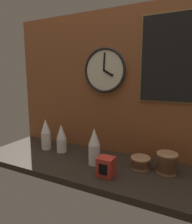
# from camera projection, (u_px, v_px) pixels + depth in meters

# --- Properties ---
(ground_plane) EXTENTS (1.60, 0.56, 0.04)m
(ground_plane) POSITION_uv_depth(u_px,v_px,m) (90.00, 164.00, 1.37)
(ground_plane) COLOR black
(wall_tiled_back) EXTENTS (1.60, 0.03, 1.05)m
(wall_tiled_back) POSITION_uv_depth(u_px,v_px,m) (106.00, 83.00, 1.51)
(wall_tiled_back) COLOR brown
(wall_tiled_back) RESTS_ON ground_plane
(cup_stack_center_left) EXTENTS (0.08, 0.08, 0.22)m
(cup_stack_center_left) POSITION_uv_depth(u_px,v_px,m) (61.00, 138.00, 1.53)
(cup_stack_center_left) COLOR white
(cup_stack_center_left) RESTS_ON ground_plane
(cup_stack_left) EXTENTS (0.08, 0.08, 0.24)m
(cup_stack_left) POSITION_uv_depth(u_px,v_px,m) (46.00, 134.00, 1.59)
(cup_stack_left) COLOR white
(cup_stack_left) RESTS_ON ground_plane
(cup_stack_center_right) EXTENTS (0.08, 0.08, 0.24)m
(cup_stack_center_right) POSITION_uv_depth(u_px,v_px,m) (94.00, 146.00, 1.31)
(cup_stack_center_right) COLOR white
(cup_stack_center_right) RESTS_ON ground_plane
(bowl_stack_right) EXTENTS (0.13, 0.13, 0.08)m
(bowl_stack_right) POSITION_uv_depth(u_px,v_px,m) (140.00, 162.00, 1.26)
(bowl_stack_right) COLOR #996B47
(bowl_stack_right) RESTS_ON ground_plane
(bowl_stack_far_right) EXTENTS (0.13, 0.13, 0.13)m
(bowl_stack_far_right) POSITION_uv_depth(u_px,v_px,m) (167.00, 162.00, 1.20)
(bowl_stack_far_right) COLOR #996B47
(bowl_stack_far_right) RESTS_ON ground_plane
(wall_clock) EXTENTS (0.33, 0.03, 0.33)m
(wall_clock) POSITION_uv_depth(u_px,v_px,m) (104.00, 70.00, 1.47)
(wall_clock) COLOR beige
(menu_board) EXTENTS (0.40, 0.01, 0.57)m
(menu_board) POSITION_uv_depth(u_px,v_px,m) (171.00, 58.00, 1.26)
(menu_board) COLOR olive
(napkin_dispenser) EXTENTS (0.09, 0.09, 0.11)m
(napkin_dispenser) POSITION_uv_depth(u_px,v_px,m) (106.00, 166.00, 1.16)
(napkin_dispenser) COLOR red
(napkin_dispenser) RESTS_ON ground_plane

